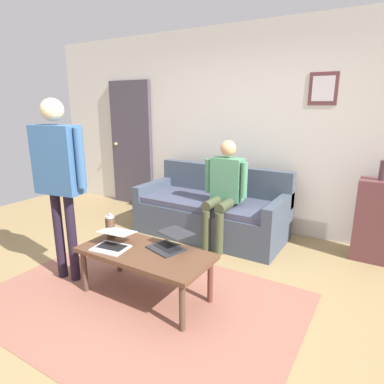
# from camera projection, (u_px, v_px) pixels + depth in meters

# --- Properties ---
(ground_plane) EXTENTS (7.68, 7.68, 0.00)m
(ground_plane) POSITION_uv_depth(u_px,v_px,m) (150.00, 293.00, 3.06)
(ground_plane) COLOR #947B50
(area_rug) EXTENTS (2.72, 1.90, 0.01)m
(area_rug) POSITION_uv_depth(u_px,v_px,m) (139.00, 301.00, 2.93)
(area_rug) COLOR #955C4B
(area_rug) RESTS_ON ground_plane
(back_wall) EXTENTS (7.04, 0.11, 2.70)m
(back_wall) POSITION_uv_depth(u_px,v_px,m) (248.00, 129.00, 4.52)
(back_wall) COLOR silver
(back_wall) RESTS_ON ground_plane
(interior_door) EXTENTS (0.82, 0.09, 2.05)m
(interior_door) POSITION_uv_depth(u_px,v_px,m) (131.00, 145.00, 5.55)
(interior_door) COLOR #473F4B
(interior_door) RESTS_ON ground_plane
(couch) EXTENTS (1.92, 0.88, 0.88)m
(couch) POSITION_uv_depth(u_px,v_px,m) (212.00, 212.00, 4.39)
(couch) COLOR #3F4A58
(couch) RESTS_ON ground_plane
(coffee_table) EXTENTS (1.19, 0.57, 0.45)m
(coffee_table) POSITION_uv_depth(u_px,v_px,m) (145.00, 256.00, 2.91)
(coffee_table) COLOR brown
(coffee_table) RESTS_ON ground_plane
(laptop_left) EXTENTS (0.34, 0.37, 0.14)m
(laptop_left) POSITION_uv_depth(u_px,v_px,m) (113.00, 242.00, 2.97)
(laptop_left) COLOR silver
(laptop_left) RESTS_ON coffee_table
(laptop_center) EXTENTS (0.39, 0.42, 0.13)m
(laptop_center) POSITION_uv_depth(u_px,v_px,m) (170.00, 243.00, 2.95)
(laptop_center) COLOR #28282D
(laptop_center) RESTS_ON coffee_table
(french_press) EXTENTS (0.10, 0.08, 0.25)m
(french_press) POSITION_uv_depth(u_px,v_px,m) (111.00, 227.00, 3.16)
(french_press) COLOR #4C3323
(french_press) RESTS_ON coffee_table
(side_shelf) EXTENTS (0.42, 0.32, 0.91)m
(side_shelf) POSITION_uv_depth(u_px,v_px,m) (376.00, 221.00, 3.63)
(side_shelf) COLOR brown
(side_shelf) RESTS_ON ground_plane
(person_standing) EXTENTS (0.61, 0.26, 1.74)m
(person_standing) POSITION_uv_depth(u_px,v_px,m) (58.00, 169.00, 3.04)
(person_standing) COLOR black
(person_standing) RESTS_ON ground_plane
(person_seated) EXTENTS (0.55, 0.51, 1.28)m
(person_seated) POSITION_uv_depth(u_px,v_px,m) (224.00, 187.00, 3.95)
(person_seated) COLOR #3F452D
(person_seated) RESTS_ON ground_plane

